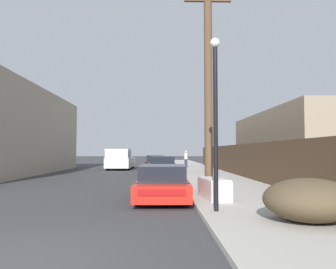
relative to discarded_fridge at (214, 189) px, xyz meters
name	(u,v)px	position (x,y,z in m)	size (l,w,h in m)	color
ground_plane	(7,267)	(-3.92, -5.76, -0.45)	(220.00, 220.00, 0.00)	#38383A
sidewalk_curb	(196,170)	(1.38, 17.74, -0.39)	(4.20, 63.00, 0.12)	#ADA89E
discarded_fridge	(214,189)	(0.00, 0.00, 0.00)	(0.86, 1.81, 0.68)	silver
parked_sports_car_red	(163,183)	(-1.65, 0.83, 0.10)	(1.83, 4.68, 1.18)	red
car_parked_mid	(162,166)	(-1.59, 12.93, 0.17)	(2.03, 4.52, 1.31)	black
car_parked_far	(155,163)	(-2.14, 19.03, 0.16)	(1.88, 4.09, 1.29)	black
pickup_truck	(120,159)	(-5.37, 19.46, 0.48)	(2.23, 5.68, 1.86)	silver
utility_pole	(208,81)	(0.09, 1.69, 3.86)	(1.80, 0.31, 8.16)	brown
street_lamp	(215,109)	(-0.30, -2.14, 2.30)	(0.26, 0.26, 4.51)	black
brush_pile	(309,200)	(1.52, -3.46, 0.15)	(2.00, 1.90, 0.94)	brown
wooden_fence	(240,160)	(3.33, 10.00, 0.66)	(0.08, 34.81, 1.98)	brown
building_right_house	(303,144)	(8.06, 11.52, 1.70)	(6.00, 13.88, 4.30)	gray
pedestrian	(186,159)	(0.79, 21.08, 0.50)	(0.34, 0.34, 1.61)	#282D42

